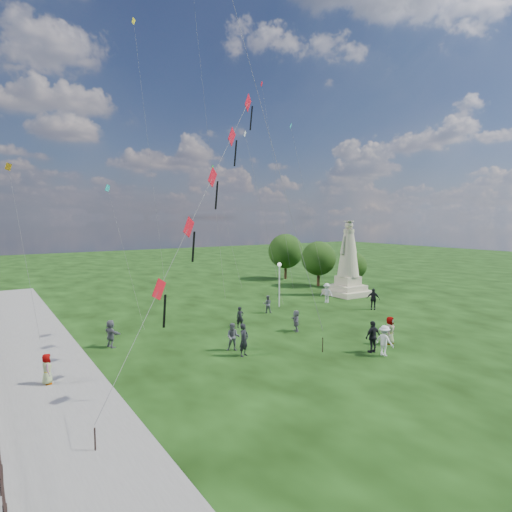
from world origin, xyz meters
TOP-DOWN VIEW (x-y plane):
  - ground at (36.75, 10.00)m, footprint 106.50×160.00m
  - waterfront at (-15.24, 8.99)m, footprint 200.00×200.00m
  - statue at (15.58, 15.83)m, footprint 3.89×3.89m
  - lamppost at (6.15, 15.05)m, footprint 0.37×0.37m
  - tree_row at (17.59, 24.85)m, footprint 6.06×13.72m
  - person_0 at (-3.81, 5.00)m, footprint 0.82×0.70m
  - person_1 at (-3.85, 6.18)m, footprint 0.97×0.90m
  - person_2 at (3.10, 0.56)m, footprint 0.74×1.22m
  - person_3 at (2.99, 1.34)m, footprint 1.15×0.61m
  - person_4 at (5.23, 1.92)m, footprint 1.01×0.84m
  - person_5 at (-9.85, 10.99)m, footprint 1.09×1.74m
  - person_6 at (-0.65, 10.67)m, footprint 0.64×0.50m
  - person_7 at (3.83, 13.59)m, footprint 0.85×0.77m
  - person_8 at (11.04, 14.10)m, footprint 1.08×1.34m
  - person_9 at (12.34, 9.57)m, footprint 1.13×1.21m
  - person_10 at (-14.04, 6.36)m, footprint 0.48×0.74m
  - person_11 at (2.13, 7.60)m, footprint 1.17×1.54m
  - red_kite_train at (-6.08, 4.58)m, footprint 12.35×9.35m
  - small_kites at (2.84, 23.46)m, footprint 29.05×16.99m

SIDE VIEW (x-z plane):
  - ground at x=36.75m, z-range -0.60..0.00m
  - waterfront at x=-15.24m, z-range -0.82..0.69m
  - person_10 at x=-14.04m, z-range 0.00..1.48m
  - person_7 at x=3.83m, z-range 0.00..1.49m
  - person_11 at x=2.13m, z-range 0.00..1.52m
  - person_6 at x=-0.65m, z-range 0.00..1.53m
  - person_1 at x=-3.85m, z-range 0.00..1.71m
  - person_5 at x=-9.85m, z-range 0.00..1.74m
  - person_4 at x=5.23m, z-range 0.00..1.78m
  - person_2 at x=3.10m, z-range 0.00..1.79m
  - person_8 at x=11.04m, z-range 0.00..1.85m
  - person_9 at x=12.34m, z-range 0.00..1.88m
  - person_0 at x=-3.81m, z-range 0.00..1.92m
  - person_3 at x=2.99m, z-range 0.00..1.92m
  - lamppost at x=6.15m, z-range 0.89..4.92m
  - statue at x=15.58m, z-range -0.95..6.80m
  - tree_row at x=17.59m, z-range 0.38..6.32m
  - red_kite_train at x=-6.08m, z-range 1.85..17.72m
  - small_kites at x=2.84m, z-range -0.95..32.40m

